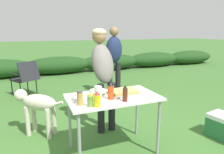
# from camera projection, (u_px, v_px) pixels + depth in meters

# --- Properties ---
(ground_plane) EXTENTS (60.00, 60.00, 0.00)m
(ground_plane) POSITION_uv_depth(u_px,v_px,m) (113.00, 151.00, 2.58)
(ground_plane) COLOR #3D6B2D
(shrub_hedge) EXTENTS (14.40, 0.90, 0.61)m
(shrub_hedge) POSITION_uv_depth(u_px,v_px,m) (59.00, 65.00, 7.16)
(shrub_hedge) COLOR #1E4219
(shrub_hedge) RESTS_ON ground
(folding_table) EXTENTS (1.10, 0.64, 0.74)m
(folding_table) POSITION_uv_depth(u_px,v_px,m) (113.00, 102.00, 2.43)
(folding_table) COLOR white
(folding_table) RESTS_ON ground
(food_tray) EXTENTS (0.38, 0.27, 0.06)m
(food_tray) POSITION_uv_depth(u_px,v_px,m) (124.00, 92.00, 2.49)
(food_tray) COLOR #9E9EA3
(food_tray) RESTS_ON folding_table
(plate_stack) EXTENTS (0.23, 0.23, 0.04)m
(plate_stack) POSITION_uv_depth(u_px,v_px,m) (82.00, 98.00, 2.30)
(plate_stack) COLOR white
(plate_stack) RESTS_ON folding_table
(mixing_bowl) EXTENTS (0.23, 0.23, 0.07)m
(mixing_bowl) POSITION_uv_depth(u_px,v_px,m) (98.00, 91.00, 2.49)
(mixing_bowl) COLOR #ADBC99
(mixing_bowl) RESTS_ON folding_table
(paper_cup_stack) EXTENTS (0.08, 0.08, 0.18)m
(paper_cup_stack) POSITION_uv_depth(u_px,v_px,m) (98.00, 94.00, 2.21)
(paper_cup_stack) COLOR white
(paper_cup_stack) RESTS_ON folding_table
(relish_jar) EXTENTS (0.06, 0.06, 0.13)m
(relish_jar) POSITION_uv_depth(u_px,v_px,m) (90.00, 100.00, 2.08)
(relish_jar) COLOR olive
(relish_jar) RESTS_ON folding_table
(hot_sauce_bottle) EXTENTS (0.07, 0.07, 0.20)m
(hot_sauce_bottle) POSITION_uv_depth(u_px,v_px,m) (111.00, 91.00, 2.30)
(hot_sauce_bottle) COLOR #CC4214
(hot_sauce_bottle) RESTS_ON folding_table
(mustard_bottle) EXTENTS (0.07, 0.07, 0.17)m
(mustard_bottle) POSITION_uv_depth(u_px,v_px,m) (97.00, 99.00, 2.07)
(mustard_bottle) COLOR yellow
(mustard_bottle) RESTS_ON folding_table
(bbq_sauce_bottle) EXTENTS (0.06, 0.06, 0.19)m
(bbq_sauce_bottle) POSITION_uv_depth(u_px,v_px,m) (125.00, 94.00, 2.22)
(bbq_sauce_bottle) COLOR #562314
(bbq_sauce_bottle) RESTS_ON folding_table
(spice_jar) EXTENTS (0.06, 0.06, 0.16)m
(spice_jar) POSITION_uv_depth(u_px,v_px,m) (80.00, 98.00, 2.11)
(spice_jar) COLOR #B2893D
(spice_jar) RESTS_ON folding_table
(standing_person_in_gray_fleece) EXTENTS (0.37, 0.48, 1.55)m
(standing_person_in_gray_fleece) POSITION_uv_depth(u_px,v_px,m) (103.00, 67.00, 2.98)
(standing_person_in_gray_fleece) COLOR black
(standing_person_in_gray_fleece) RESTS_ON ground
(standing_person_with_beanie) EXTENTS (0.41, 0.30, 1.61)m
(standing_person_with_beanie) POSITION_uv_depth(u_px,v_px,m) (114.00, 55.00, 4.65)
(standing_person_with_beanie) COLOR black
(standing_person_with_beanie) RESTS_ON ground
(dog) EXTENTS (0.70, 0.56, 0.68)m
(dog) POSITION_uv_depth(u_px,v_px,m) (37.00, 104.00, 2.89)
(dog) COLOR beige
(dog) RESTS_ON ground
(camp_chair_green_behind_table) EXTENTS (0.70, 0.74, 0.83)m
(camp_chair_green_behind_table) POSITION_uv_depth(u_px,v_px,m) (26.00, 77.00, 4.67)
(camp_chair_green_behind_table) COLOR #232328
(camp_chair_green_behind_table) RESTS_ON ground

